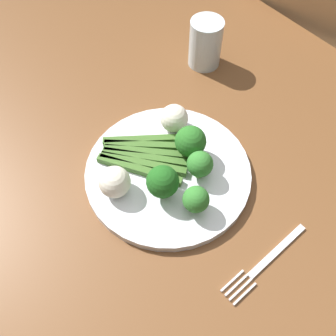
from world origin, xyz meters
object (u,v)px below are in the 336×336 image
at_px(chair, 292,77).
at_px(broccoli_front, 196,200).
at_px(broccoli_outer_edge, 163,182).
at_px(water_glass, 205,43).
at_px(broccoli_back_right, 190,142).
at_px(fork, 265,262).
at_px(dining_table, 175,174).
at_px(plate, 168,172).
at_px(cauliflower_back, 174,118).
at_px(asparagus_bundle, 145,155).
at_px(cauliflower_near_fork, 115,182).
at_px(broccoli_front_left, 200,164).

relative_size(chair, broccoli_front, 17.42).
relative_size(broccoli_outer_edge, water_glass, 0.64).
bearing_deg(broccoli_back_right, fork, 171.72).
bearing_deg(dining_table, broccoli_front, 152.22).
relative_size(dining_table, plate, 5.44).
xyz_separation_m(dining_table, plate, (-0.05, 0.05, 0.11)).
relative_size(dining_table, water_glass, 15.36).
bearing_deg(broccoli_outer_edge, dining_table, -49.62).
bearing_deg(chair, water_glass, 80.73).
relative_size(plate, water_glass, 2.82).
distance_m(broccoli_front, broccoli_back_right, 0.10).
distance_m(broccoli_outer_edge, broccoli_front, 0.06).
distance_m(fork, water_glass, 0.44).
bearing_deg(chair, cauliflower_back, 91.44).
bearing_deg(water_glass, broccoli_outer_edge, 127.38).
height_order(dining_table, asparagus_bundle, asparagus_bundle).
distance_m(broccoli_front, cauliflower_back, 0.16).
distance_m(cauliflower_near_fork, fork, 0.25).
relative_size(dining_table, broccoli_outer_edge, 24.07).
bearing_deg(cauliflower_near_fork, dining_table, -80.06).
xyz_separation_m(broccoli_front_left, water_glass, (0.21, -0.20, 0.00)).
relative_size(dining_table, cauliflower_back, 30.33).
distance_m(dining_table, asparagus_bundle, 0.14).
bearing_deg(broccoli_back_right, broccoli_outer_edge, 111.36).
xyz_separation_m(chair, cauliflower_near_fork, (-0.16, 0.71, 0.31)).
bearing_deg(fork, cauliflower_near_fork, -67.23).
bearing_deg(plate, cauliflower_back, -45.11).
distance_m(chair, plate, 0.70).
distance_m(broccoli_front_left, water_glass, 0.29).
relative_size(plate, fork, 1.65).
bearing_deg(broccoli_front_left, asparagus_bundle, 29.90).
bearing_deg(dining_table, broccoli_back_right, 170.16).
bearing_deg(dining_table, cauliflower_back, -26.63).
relative_size(plate, cauliflower_near_fork, 5.45).
bearing_deg(broccoli_back_right, cauliflower_near_fork, 82.05).
bearing_deg(asparagus_bundle, broccoli_front, -41.69).
bearing_deg(broccoli_front, asparagus_bundle, 1.08).
height_order(broccoli_front, water_glass, water_glass).
bearing_deg(plate, fork, -175.33).
distance_m(plate, cauliflower_near_fork, 0.10).
bearing_deg(broccoli_front, broccoli_front_left, -46.35).
height_order(broccoli_front, broccoli_back_right, broccoli_back_right).
bearing_deg(broccoli_front, fork, -166.83).
xyz_separation_m(cauliflower_near_fork, fork, (-0.23, -0.11, -0.04)).
height_order(asparagus_bundle, broccoli_outer_edge, broccoli_outer_edge).
bearing_deg(broccoli_back_right, dining_table, -9.84).
height_order(broccoli_front_left, fork, broccoli_front_left).
distance_m(chair, broccoli_back_right, 0.68).
bearing_deg(broccoli_back_right, asparagus_bundle, 54.86).
height_order(cauliflower_near_fork, water_glass, water_glass).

